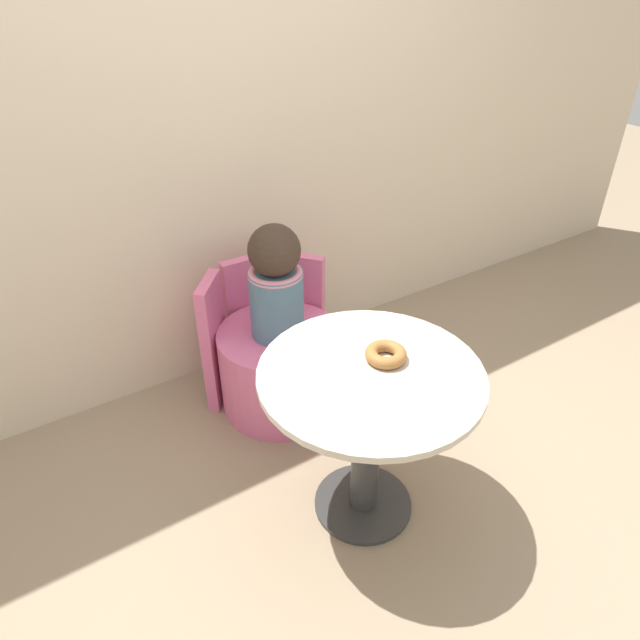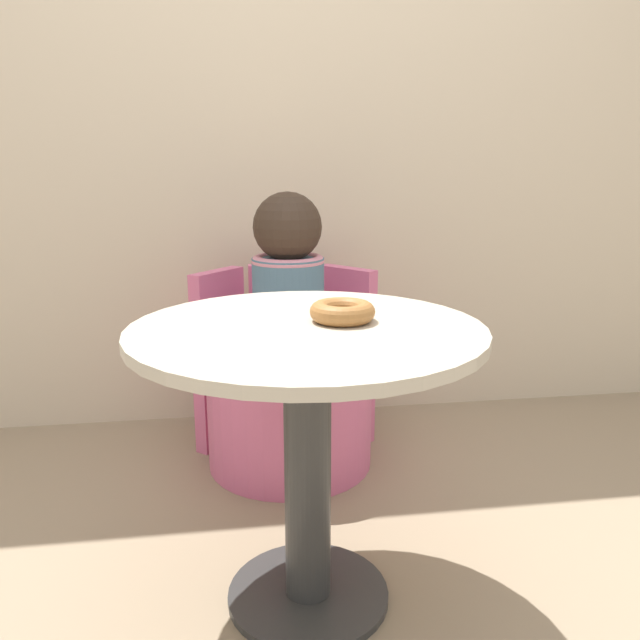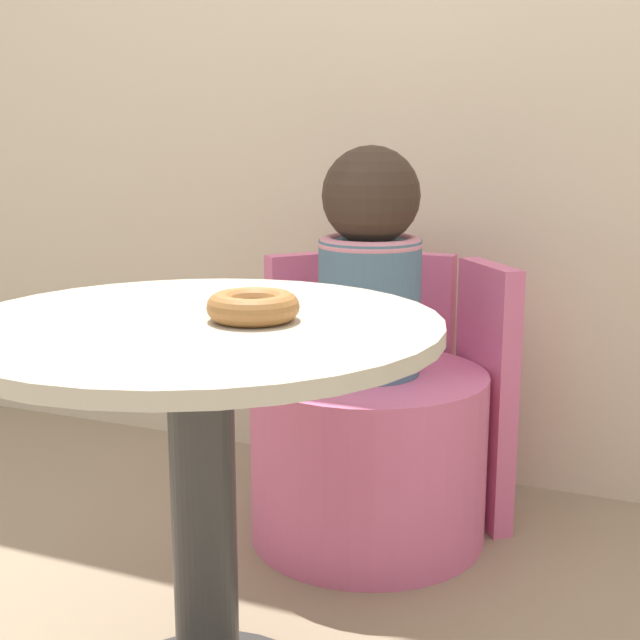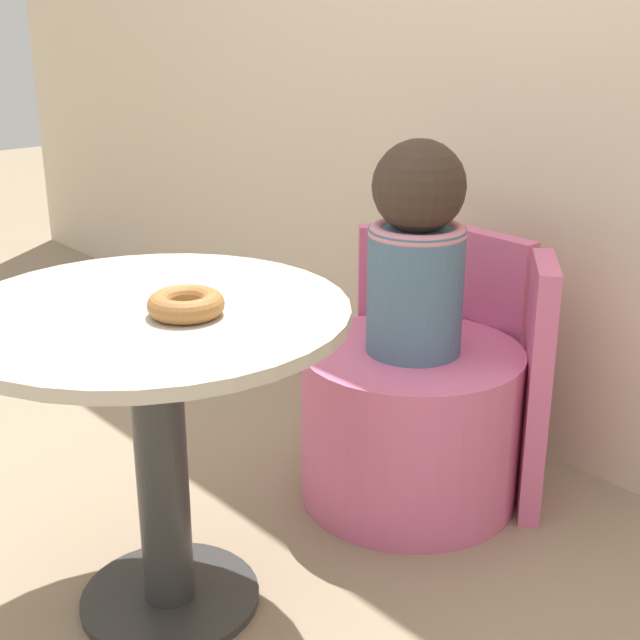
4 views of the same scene
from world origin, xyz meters
TOP-DOWN VIEW (x-y plane):
  - ground_plane at (0.00, 0.00)m, footprint 12.00×12.00m
  - back_wall at (0.00, 1.13)m, footprint 6.00×0.06m
  - round_table at (-0.04, -0.03)m, footprint 0.75×0.75m
  - tub_chair at (-0.01, 0.66)m, footprint 0.54×0.54m
  - booth_backrest at (-0.01, 0.89)m, footprint 0.64×0.24m
  - child_figure at (-0.01, 0.66)m, footprint 0.23×0.23m
  - donut at (0.04, -0.00)m, footprint 0.14×0.14m

SIDE VIEW (x-z plane):
  - ground_plane at x=0.00m, z-range 0.00..0.00m
  - tub_chair at x=-0.01m, z-range 0.00..0.39m
  - booth_backrest at x=-0.01m, z-range 0.00..0.63m
  - round_table at x=-0.04m, z-range 0.15..0.81m
  - child_figure at x=-0.01m, z-range 0.39..0.90m
  - donut at x=0.04m, z-range 0.65..0.70m
  - back_wall at x=0.00m, z-range 0.00..2.40m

